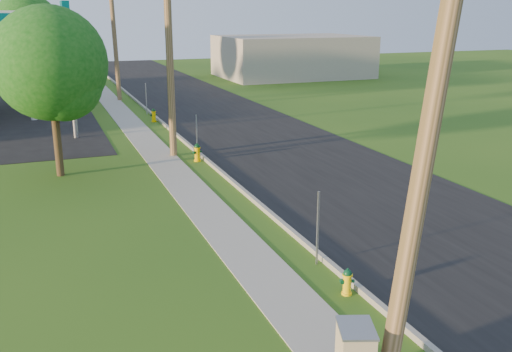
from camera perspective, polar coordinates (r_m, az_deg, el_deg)
The scene contains 17 objects.
ground_plane at distance 11.93m, azimuth 14.47°, elevation -16.70°, with size 140.00×140.00×0.00m, color #285116.
road at distance 21.86m, azimuth 9.19°, elevation -0.96°, with size 8.00×120.00×0.02m, color black.
curb at distance 20.20m, azimuth -0.70°, elevation -1.99°, with size 0.15×120.00×0.15m, color gray.
sidewalk at distance 19.71m, azimuth -5.48°, elevation -2.72°, with size 1.50×120.00×0.03m, color #9B978C.
utility_pole_near at distance 9.06m, azimuth 17.10°, elevation 5.48°, with size 1.40×0.32×9.48m.
utility_pole_mid at distance 25.65m, azimuth -8.67°, elevation 12.83°, with size 1.40×0.32×9.80m.
utility_pole_far at distance 43.39m, azimuth -13.99°, elevation 13.65°, with size 1.40×0.32×9.50m.
sign_post_near at distance 14.78m, azimuth 6.20°, elevation -5.23°, with size 0.05×0.04×2.00m, color gray.
sign_post_mid at distance 25.42m, azimuth -5.93°, elevation 3.89°, with size 0.05×0.04×2.00m, color gray.
sign_post_far at distance 37.16m, azimuth -10.92°, elevation 7.58°, with size 0.05×0.04×2.00m, color gray.
price_pylon at distance 30.57m, azimuth -18.40°, elevation 13.62°, with size 0.34×2.04×6.85m.
distant_building at distance 58.40m, azimuth 3.62°, elevation 11.86°, with size 14.00×10.00×4.00m, color #9E9386.
tree_verge at distance 23.44m, azimuth -19.64°, elevation 10.13°, with size 4.38×4.38×6.64m.
tree_lot at distance 49.59m, azimuth -21.78°, elevation 13.51°, with size 5.14×5.14×7.79m.
hydrant_near at distance 13.63m, azimuth 9.11°, elevation -10.40°, with size 0.34×0.31×0.66m.
hydrant_mid at distance 25.17m, azimuth -5.89°, elevation 2.36°, with size 0.42×0.38×0.82m.
hydrant_far at distance 34.66m, azimuth -10.20°, elevation 6.01°, with size 0.42×0.37×0.82m.
Camera 1 is at (-6.12, -8.01, 6.37)m, focal length 40.00 mm.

